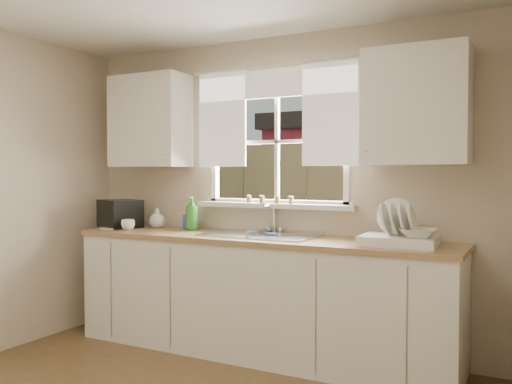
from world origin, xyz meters
The scene contains 19 objects.
room_walls centered at (0.00, -0.07, 1.24)m, with size 3.62×4.02×2.50m.
window centered at (0.00, 2.00, 1.49)m, with size 1.38×0.16×1.06m.
curtains centered at (0.00, 1.95, 1.93)m, with size 1.50×0.03×0.81m.
base_cabinets centered at (0.00, 1.68, 0.43)m, with size 3.00×0.62×0.87m, color white.
countertop centered at (0.00, 1.68, 0.89)m, with size 3.04×0.65×0.04m, color #9F7A4F.
upper_cabinet_left centered at (-1.15, 1.82, 1.85)m, with size 0.70×0.33×0.80m, color white.
upper_cabinet_right centered at (1.15, 1.82, 1.85)m, with size 0.70×0.33×0.80m, color white.
wall_outlet centered at (0.88, 1.99, 1.08)m, with size 0.08×0.01×0.12m, color beige.
sill_jars centered at (-0.03, 1.94, 1.18)m, with size 0.42×0.04×0.06m.
backyard centered at (0.58, 8.42, 3.46)m, with size 20.00×10.00×6.13m.
sink centered at (0.00, 1.71, 0.84)m, with size 0.88×0.52×0.40m.
dish_rack centered at (1.08, 1.65, 0.98)m, with size 0.51×0.39×0.31m.
bowl centered at (1.22, 1.60, 1.01)m, with size 0.24×0.24×0.06m, color silver.
soap_bottle_a centered at (-0.68, 1.79, 1.05)m, with size 0.11×0.11×0.29m, color #31862C.
soap_bottle_b centered at (-0.77, 1.87, 1.00)m, with size 0.08×0.09×0.19m, color blue.
soap_bottle_c centered at (-1.08, 1.82, 1.00)m, with size 0.14×0.14×0.18m, color beige.
saucer centered at (-1.39, 1.58, 0.92)m, with size 0.20×0.20×0.01m, color white.
cup centered at (-1.18, 1.56, 0.96)m, with size 0.12×0.12×0.09m, color white.
black_appliance centered at (-1.40, 1.71, 1.03)m, with size 0.34×0.29×0.25m, color black.
Camera 1 is at (1.92, -1.98, 1.39)m, focal length 38.00 mm.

